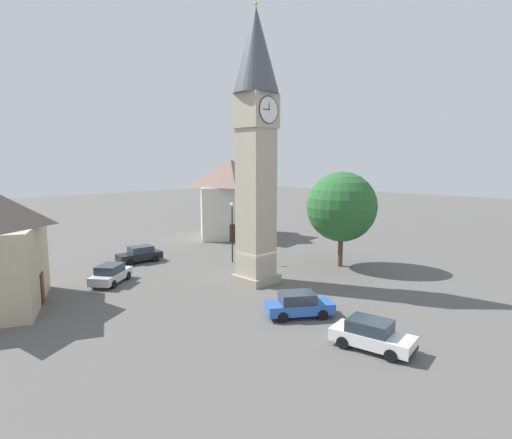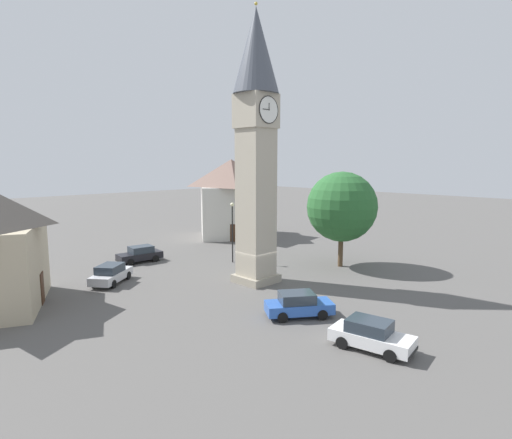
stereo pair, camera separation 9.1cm
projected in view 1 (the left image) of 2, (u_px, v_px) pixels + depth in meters
name	position (u px, v px, depth m)	size (l,w,h in m)	color
ground_plane	(256.00, 282.00, 33.02)	(200.00, 200.00, 0.00)	#565451
clock_tower	(256.00, 124.00, 31.34)	(3.49, 3.49, 21.02)	gray
car_blue_kerb	(140.00, 254.00, 39.46)	(4.29, 2.14, 1.53)	black
car_silver_kerb	(372.00, 335.00, 21.02)	(2.32, 4.34, 1.53)	white
car_red_corner	(299.00, 305.00, 25.49)	(4.35, 3.75, 1.53)	#2D5BB7
car_white_side	(111.00, 274.00, 32.47)	(4.32, 3.81, 1.53)	silver
pedestrian	(260.00, 245.00, 42.46)	(0.56, 0.27, 1.69)	black
tree	(342.00, 207.00, 37.26)	(6.30, 6.30, 8.64)	brown
building_shop_left	(231.00, 197.00, 52.95)	(11.26, 11.31, 9.83)	beige
lamp_post	(232.00, 223.00, 38.97)	(0.36, 0.36, 5.71)	black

